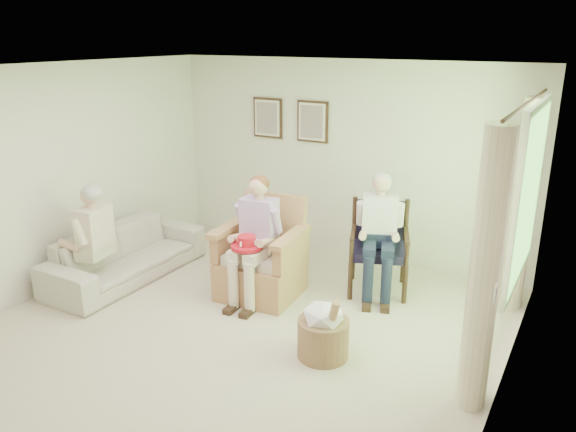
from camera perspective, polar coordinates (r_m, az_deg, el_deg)
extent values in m
plane|color=beige|center=(5.73, -6.42, -12.44)|extent=(5.50, 5.50, 0.00)
cube|color=silver|center=(7.50, 5.64, 5.68)|extent=(5.00, 0.04, 2.60)
cube|color=silver|center=(6.94, -23.84, 3.18)|extent=(0.04, 5.50, 2.60)
cube|color=silver|center=(4.29, 21.22, -5.12)|extent=(0.04, 5.50, 2.60)
cube|color=white|center=(4.95, -7.50, 14.45)|extent=(5.00, 5.50, 0.02)
cube|color=#2D6B23|center=(5.35, 23.29, 1.96)|extent=(0.02, 1.40, 1.50)
cube|color=white|center=(5.21, 24.25, 10.24)|extent=(0.04, 1.52, 0.06)
cube|color=white|center=(5.60, 22.20, -5.71)|extent=(0.04, 1.52, 0.06)
cylinder|color=#382114|center=(5.22, 23.29, 10.59)|extent=(0.03, 2.50, 0.03)
cylinder|color=beige|center=(4.57, 19.36, -5.53)|extent=(0.34, 0.34, 2.30)
cylinder|color=beige|center=(6.41, 22.74, 0.79)|extent=(0.34, 0.34, 2.30)
cube|color=#382114|center=(7.92, -2.06, 9.93)|extent=(0.45, 0.03, 0.55)
cube|color=silver|center=(7.90, -2.14, 9.91)|extent=(0.39, 0.01, 0.49)
cube|color=tan|center=(7.90, -2.17, 9.91)|extent=(0.33, 0.01, 0.43)
cube|color=#382114|center=(7.58, 2.52, 9.56)|extent=(0.45, 0.03, 0.55)
cube|color=silver|center=(7.56, 2.44, 9.54)|extent=(0.39, 0.01, 0.49)
cube|color=tan|center=(7.56, 2.41, 9.53)|extent=(0.33, 0.01, 0.43)
cube|color=#AF7853|center=(6.52, -2.75, -6.20)|extent=(0.84, 0.82, 0.44)
cube|color=beige|center=(6.39, -2.93, -4.06)|extent=(0.65, 0.63, 0.11)
cube|color=#AF7853|center=(6.59, -1.21, -0.53)|extent=(0.78, 0.24, 0.66)
cube|color=#AF7853|center=(6.58, -5.67, -2.39)|extent=(0.11, 0.76, 0.32)
cube|color=#AF7853|center=(6.19, 0.26, -3.65)|extent=(0.11, 0.76, 0.32)
cylinder|color=black|center=(6.56, 5.70, -6.09)|extent=(0.06, 0.06, 0.45)
cylinder|color=black|center=(6.37, 10.74, -7.13)|extent=(0.06, 0.06, 0.45)
cylinder|color=black|center=(7.05, 7.60, -4.43)|extent=(0.06, 0.06, 0.45)
cylinder|color=black|center=(6.86, 12.32, -5.32)|extent=(0.06, 0.06, 0.45)
cube|color=#1B1631|center=(6.60, 9.20, -3.53)|extent=(0.59, 0.57, 0.10)
cube|color=#1B1631|center=(6.75, 10.15, -0.62)|extent=(0.55, 0.07, 0.51)
imported|color=beige|center=(7.22, -16.11, -3.73)|extent=(2.10, 0.82, 0.61)
cube|color=beige|center=(6.33, -2.96, -2.70)|extent=(0.40, 0.26, 0.16)
cube|color=#C99EE0|center=(6.25, -2.90, -0.25)|extent=(0.39, 0.24, 0.46)
sphere|color=#DDAD8E|center=(6.14, -3.01, 3.01)|extent=(0.21, 0.21, 0.21)
ellipsoid|color=brown|center=(6.15, -2.89, 3.29)|extent=(0.22, 0.22, 0.18)
cube|color=beige|center=(6.23, -4.82, -3.59)|extent=(0.14, 0.44, 0.13)
cube|color=beige|center=(6.13, -3.27, -3.94)|extent=(0.14, 0.44, 0.13)
cylinder|color=beige|center=(6.20, -5.79, -6.74)|extent=(0.12, 0.12, 0.56)
cylinder|color=beige|center=(6.09, -4.25, -7.15)|extent=(0.12, 0.12, 0.56)
cube|color=#181F36|center=(6.54, 9.27, -2.22)|extent=(0.40, 0.26, 0.16)
cube|color=white|center=(6.47, 9.46, 0.16)|extent=(0.39, 0.24, 0.46)
sphere|color=#DDAD8E|center=(6.36, 9.60, 3.31)|extent=(0.21, 0.21, 0.21)
ellipsoid|color=#B7B2AD|center=(6.37, 9.69, 3.57)|extent=(0.22, 0.22, 0.18)
cube|color=#181F36|center=(6.40, 7.71, -3.09)|extent=(0.14, 0.44, 0.13)
cube|color=#181F36|center=(6.33, 9.39, -3.40)|extent=(0.14, 0.44, 0.13)
cylinder|color=#181F36|center=(6.34, 6.91, -6.19)|extent=(0.12, 0.12, 0.56)
cylinder|color=#181F36|center=(6.28, 8.60, -6.53)|extent=(0.12, 0.12, 0.56)
cube|color=beige|center=(6.85, -19.00, -3.16)|extent=(0.42, 0.26, 0.16)
cube|color=beige|center=(6.77, -19.12, -0.90)|extent=(0.41, 0.24, 0.46)
sphere|color=#DDAD8E|center=(6.66, -19.50, 2.09)|extent=(0.21, 0.21, 0.21)
ellipsoid|color=#B7B2AD|center=(6.67, -19.37, 2.35)|extent=(0.22, 0.22, 0.18)
cube|color=beige|center=(6.81, -20.89, -3.95)|extent=(0.14, 0.44, 0.13)
cube|color=beige|center=(6.67, -19.78, -4.30)|extent=(0.14, 0.44, 0.13)
cylinder|color=beige|center=(6.79, -21.95, -6.33)|extent=(0.12, 0.12, 0.43)
cylinder|color=beige|center=(6.64, -20.86, -6.74)|extent=(0.12, 0.12, 0.43)
cylinder|color=red|center=(6.09, -4.22, -3.10)|extent=(0.34, 0.34, 0.04)
cylinder|color=red|center=(6.06, -4.23, -2.57)|extent=(0.20, 0.20, 0.12)
cube|color=white|center=(6.01, -3.41, -2.75)|extent=(0.04, 0.01, 0.05)
cube|color=white|center=(6.14, -3.69, -2.28)|extent=(0.01, 0.04, 0.05)
cube|color=white|center=(6.12, -5.04, -2.40)|extent=(0.05, 0.01, 0.05)
cube|color=white|center=(5.98, -4.78, -2.87)|extent=(0.01, 0.04, 0.05)
cylinder|color=tan|center=(5.37, 3.59, -12.27)|extent=(0.61, 0.61, 0.38)
ellipsoid|color=white|center=(5.26, 3.64, -9.99)|extent=(0.43, 0.43, 0.26)
cylinder|color=#A57F56|center=(5.17, 4.46, -10.50)|extent=(0.19, 0.34, 0.56)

